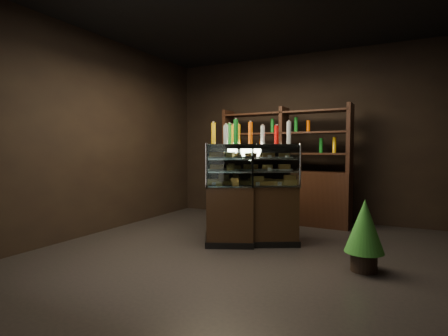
% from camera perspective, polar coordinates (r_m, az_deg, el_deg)
% --- Properties ---
extents(ground, '(5.00, 5.00, 0.00)m').
position_cam_1_polar(ground, '(4.37, 4.11, -13.87)').
color(ground, black).
rests_on(ground, ground).
extents(room_shell, '(5.02, 5.02, 3.01)m').
position_cam_1_polar(room_shell, '(4.23, 4.21, 12.16)').
color(room_shell, black).
rests_on(room_shell, ground).
extents(display_case, '(1.58, 1.38, 1.35)m').
position_cam_1_polar(display_case, '(4.93, 2.70, -6.48)').
color(display_case, black).
rests_on(display_case, ground).
extents(food_display, '(1.22, 1.12, 0.42)m').
position_cam_1_polar(food_display, '(4.87, 2.68, 0.04)').
color(food_display, '#DEB34F').
rests_on(food_display, display_case).
extents(bottles_top, '(1.06, 0.98, 0.30)m').
position_cam_1_polar(bottles_top, '(4.87, 2.75, 5.53)').
color(bottles_top, '#D8590A').
rests_on(bottles_top, display_case).
extents(potted_conifer, '(0.40, 0.40, 0.86)m').
position_cam_1_polar(potted_conifer, '(3.95, 21.96, -8.59)').
color(potted_conifer, black).
rests_on(potted_conifer, ground).
extents(back_shelving, '(2.28, 0.51, 2.00)m').
position_cam_1_polar(back_shelving, '(6.22, 9.67, -3.08)').
color(back_shelving, black).
rests_on(back_shelving, ground).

